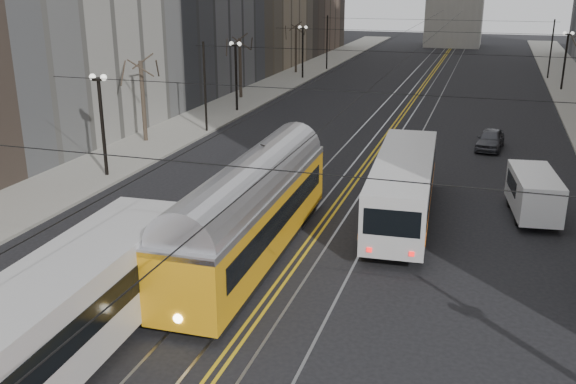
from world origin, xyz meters
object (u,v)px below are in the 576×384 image
Objects in this scene: transit_bus at (54,326)px; cargo_van at (533,196)px; rear_bus at (403,189)px; sedan_grey at (490,139)px; streetcar at (252,219)px.

cargo_van is (13.40, 17.73, -0.52)m from transit_bus.
rear_bus reaches higher than sedan_grey.
transit_bus is 32.66m from sedan_grey.
streetcar is 7.97m from rear_bus.
rear_bus reaches higher than cargo_van.
sedan_grey is at bearing 67.27° from transit_bus.
transit_bus is at bearing -119.48° from rear_bus.
transit_bus is 3.25× the size of sedan_grey.
sedan_grey is (-2.09, 12.89, -0.41)m from cargo_van.
cargo_van is at bearing 35.42° from streetcar.
streetcar is (2.33, 9.46, 0.03)m from transit_bus.
transit_bus is 17.22m from rear_bus.
rear_bus is 6.28m from cargo_van.
streetcar reaches higher than cargo_van.
rear_bus is 2.96× the size of sedan_grey.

